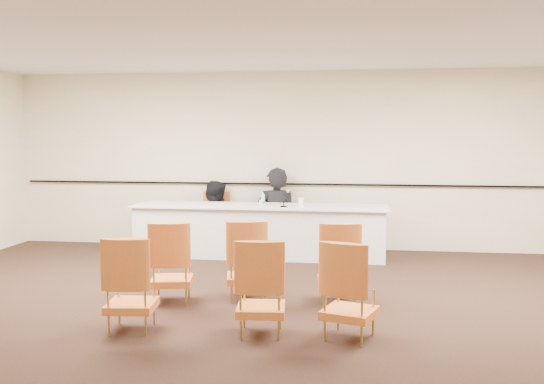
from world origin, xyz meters
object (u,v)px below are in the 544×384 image
(water_bottle, at_px, (263,199))
(aud_chair_front_right, at_px, (339,262))
(aud_chair_front_left, at_px, (172,261))
(panelist_main_chair, at_px, (276,222))
(panel_table, at_px, (260,231))
(panelist_second_chair, at_px, (214,220))
(coffee_cup, at_px, (301,202))
(aud_chair_back_left, at_px, (131,283))
(microphone, at_px, (284,198))
(aud_chair_back_mid, at_px, (261,286))
(aud_chair_back_right, at_px, (350,289))
(panelist_main, at_px, (276,224))
(panelist_second, at_px, (214,230))
(aud_chair_front_mid, at_px, (247,259))
(drinking_glass, at_px, (261,203))

(water_bottle, distance_m, aud_chair_front_right, 2.80)
(aud_chair_front_left, height_order, aud_chair_front_right, same)
(panelist_main_chair, distance_m, water_bottle, 0.81)
(panel_table, xyz_separation_m, panelist_second_chair, (-0.89, 0.60, 0.07))
(water_bottle, bearing_deg, panelist_main_chair, 79.50)
(coffee_cup, relative_size, aud_chair_back_left, 0.15)
(aud_chair_front_left, bearing_deg, panelist_second_chair, 84.44)
(panel_table, height_order, coffee_cup, coffee_cup)
(panel_table, height_order, panelist_second_chair, panelist_second_chair)
(microphone, bearing_deg, panel_table, 178.67)
(panel_table, xyz_separation_m, water_bottle, (0.07, -0.08, 0.51))
(panel_table, height_order, aud_chair_back_mid, aud_chair_back_mid)
(coffee_cup, bearing_deg, aud_chair_front_left, -114.76)
(panelist_second_chair, xyz_separation_m, water_bottle, (0.95, -0.68, 0.45))
(aud_chair_back_left, distance_m, aud_chair_back_right, 2.14)
(panelist_second_chair, height_order, microphone, microphone)
(panelist_main, relative_size, aud_chair_back_left, 2.01)
(aud_chair_back_right, bearing_deg, panelist_main, 124.80)
(panelist_second_chair, bearing_deg, panelist_second, 0.00)
(microphone, distance_m, aud_chair_front_mid, 2.42)
(aud_chair_front_left, bearing_deg, microphone, 58.60)
(panelist_second, bearing_deg, aud_chair_back_mid, 118.96)
(aud_chair_front_right, xyz_separation_m, aud_chair_back_right, (0.14, -1.23, 0.00))
(panelist_second, height_order, aud_chair_front_right, panelist_second)
(panelist_second, relative_size, microphone, 6.20)
(coffee_cup, bearing_deg, panelist_main_chair, 125.59)
(panelist_second, relative_size, aud_chair_back_mid, 1.77)
(panelist_second_chair, relative_size, aud_chair_back_mid, 1.00)
(panelist_main, xyz_separation_m, aud_chair_back_right, (1.29, -4.35, 0.04))
(panelist_second, height_order, aud_chair_front_mid, panelist_second)
(panelist_second, distance_m, water_bottle, 1.32)
(aud_chair_front_left, relative_size, aud_chair_back_left, 1.00)
(panelist_main_chair, xyz_separation_m, water_bottle, (-0.12, -0.67, 0.45))
(panelist_main, distance_m, aud_chair_back_mid, 4.38)
(microphone, bearing_deg, aud_chair_back_mid, -67.07)
(aud_chair_front_mid, xyz_separation_m, aud_chair_front_right, (1.08, -0.01, 0.00))
(aud_chair_front_left, bearing_deg, aud_chair_front_mid, 5.92)
(aud_chair_front_right, relative_size, aud_chair_back_mid, 1.00)
(panelist_main_chair, height_order, microphone, microphone)
(panelist_main_chair, xyz_separation_m, aud_chair_front_right, (1.14, -3.12, 0.00))
(panelist_main_chair, relative_size, panelist_second, 0.56)
(panelist_main, bearing_deg, microphone, 97.14)
(panelist_second, height_order, water_bottle, panelist_second)
(aud_chair_front_left, xyz_separation_m, aud_chair_front_right, (1.92, 0.24, 0.00))
(aud_chair_front_left, xyz_separation_m, aud_chair_back_right, (2.06, -0.99, 0.00))
(microphone, height_order, aud_chair_back_left, microphone)
(microphone, bearing_deg, panelist_second, 169.41)
(panelist_main_chair, xyz_separation_m, panelist_second, (-1.08, 0.01, -0.16))
(coffee_cup, bearing_deg, drinking_glass, -178.82)
(coffee_cup, bearing_deg, aud_chair_back_left, -109.60)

